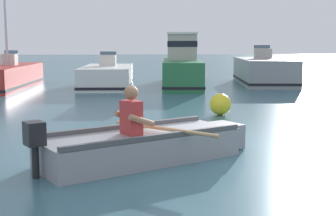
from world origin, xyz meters
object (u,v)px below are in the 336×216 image
moored_boat_red (7,77)px  moored_boat_white (107,77)px  mooring_buoy (220,104)px  rowboat_with_person (144,145)px  moored_boat_grey (264,72)px  moored_boat_green (182,66)px

moored_boat_red → moored_boat_white: 3.95m
mooring_buoy → rowboat_with_person: bearing=-114.6°
moored_boat_white → mooring_buoy: (3.18, -7.72, -0.13)m
rowboat_with_person → moored_boat_white: (-1.12, 12.23, 0.15)m
moored_boat_grey → mooring_buoy: (-3.54, -8.53, -0.26)m
rowboat_with_person → moored_boat_red: moored_boat_red is taller
moored_boat_red → mooring_buoy: 10.41m
moored_boat_white → mooring_buoy: bearing=-67.6°
moored_boat_red → moored_boat_grey: bearing=5.1°
moored_boat_green → mooring_buoy: size_ratio=11.99×
rowboat_with_person → moored_boat_white: size_ratio=0.74×
moored_boat_white → moored_boat_grey: moored_boat_grey is taller
moored_boat_red → moored_boat_grey: size_ratio=1.12×
moored_boat_red → moored_boat_green: 7.10m
moored_boat_green → mooring_buoy: (0.07, -8.29, -0.56)m
moored_boat_white → moored_boat_green: 3.19m
moored_boat_green → moored_boat_grey: 3.63m
moored_boat_grey → mooring_buoy: 9.24m
moored_boat_red → moored_boat_grey: moored_boat_red is taller
moored_boat_white → moored_boat_green: bearing=10.3°
moored_boat_white → moored_boat_green: moored_boat_green is taller
moored_boat_green → mooring_buoy: 8.30m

